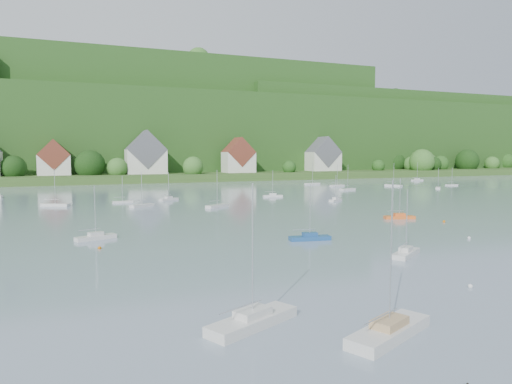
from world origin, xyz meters
The scene contains 17 objects.
far_shore_strip centered at (0.00, 200.00, 1.50)m, with size 600.00×60.00×3.00m, color #305921.
forested_ridge centered at (0.39, 268.57, 22.89)m, with size 620.00×181.22×69.89m.
village_building_1 centered at (-30.00, 189.00, 8.75)m, with size 12.00×9.36×14.00m.
village_building_2 centered at (5.00, 188.00, 10.27)m, with size 16.00×11.44×18.00m.
village_building_3 centered at (45.00, 186.00, 9.43)m, with size 13.00×10.40×15.50m.
village_building_4 centered at (90.00, 190.00, 9.59)m, with size 15.00×10.40×16.50m.
near_sailboat_0 centered at (-13.07, 18.85, 0.48)m, with size 7.28×4.93×9.62m.
near_sailboat_1 centered at (5.28, 45.08, 0.42)m, with size 5.71×2.38×7.47m.
near_sailboat_2 centered at (-5.75, 13.93, 0.49)m, with size 7.55×4.95×9.94m.
near_sailboat_3 centered at (10.82, 32.57, 0.42)m, with size 5.52×4.43×7.56m.
near_sailboat_5 centered at (29.63, 57.26, 0.41)m, with size 5.54×2.98×7.21m.
near_sailboat_6 centered at (-21.24, 56.10, 0.41)m, with size 5.56×3.29×7.26m.
mooring_buoy_1 centered at (7.70, 20.40, 0.00)m, with size 0.41×0.41×0.41m, color silver.
mooring_buoy_2 centered at (33.90, 51.12, 0.00)m, with size 0.45×0.45×0.45m, color #D1690A.
mooring_buoy_3 centered at (-21.13, 49.36, 0.00)m, with size 0.43×0.43×0.43m, color #D1690A.
mooring_buoy_4 centered at (25.78, 37.97, 0.00)m, with size 0.43×0.43×0.43m, color silver.
far_sailboat_cluster centered at (7.02, 119.08, 0.37)m, with size 204.03×67.39×8.71m.
Camera 1 is at (-24.09, -9.59, 11.59)m, focal length 32.87 mm.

